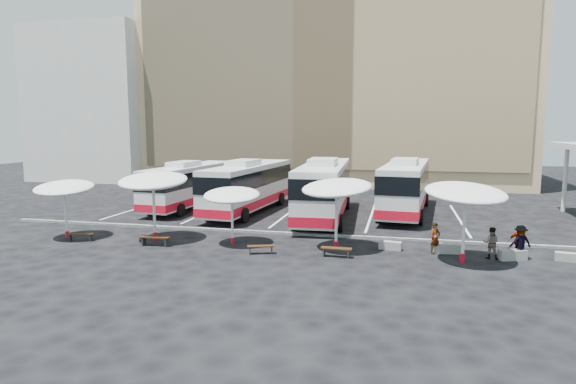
% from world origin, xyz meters
% --- Properties ---
extents(ground, '(120.00, 120.00, 0.00)m').
position_xyz_m(ground, '(0.00, 0.00, 0.00)').
color(ground, black).
rests_on(ground, ground).
extents(sandstone_building, '(42.00, 18.25, 29.60)m').
position_xyz_m(sandstone_building, '(0.00, 31.87, 12.63)').
color(sandstone_building, tan).
rests_on(sandstone_building, ground).
extents(apartment_block, '(14.00, 14.00, 18.00)m').
position_xyz_m(apartment_block, '(-28.00, 28.00, 9.00)').
color(apartment_block, silver).
rests_on(apartment_block, ground).
extents(curb_divider, '(34.00, 0.25, 0.15)m').
position_xyz_m(curb_divider, '(0.00, 0.50, 0.07)').
color(curb_divider, black).
rests_on(curb_divider, ground).
extents(bay_lines, '(24.15, 12.00, 0.01)m').
position_xyz_m(bay_lines, '(0.00, 8.00, 0.01)').
color(bay_lines, white).
rests_on(bay_lines, ground).
extents(bus_0, '(3.28, 11.85, 3.72)m').
position_xyz_m(bus_0, '(-8.12, 8.31, 1.90)').
color(bus_0, silver).
rests_on(bus_0, ground).
extents(bus_1, '(3.61, 12.66, 3.97)m').
position_xyz_m(bus_1, '(-3.03, 7.48, 2.03)').
color(bus_1, silver).
rests_on(bus_1, ground).
extents(bus_2, '(3.63, 13.46, 4.23)m').
position_xyz_m(bus_2, '(2.83, 6.31, 2.16)').
color(bus_2, silver).
rests_on(bus_2, ground).
extents(bus_3, '(3.91, 13.14, 4.11)m').
position_xyz_m(bus_3, '(8.35, 9.58, 2.10)').
color(bus_3, silver).
rests_on(bus_3, ground).
extents(sunshade_0, '(3.97, 4.00, 3.38)m').
position_xyz_m(sunshade_0, '(-10.60, -3.14, 2.88)').
color(sunshade_0, silver).
rests_on(sunshade_0, ground).
extents(sunshade_1, '(4.23, 4.27, 3.93)m').
position_xyz_m(sunshade_1, '(-5.39, -2.52, 3.34)').
color(sunshade_1, silver).
rests_on(sunshade_1, ground).
extents(sunshade_2, '(3.45, 3.48, 3.15)m').
position_xyz_m(sunshade_2, '(-0.82, -2.44, 2.68)').
color(sunshade_2, silver).
rests_on(sunshade_2, ground).
extents(sunshade_3, '(4.77, 4.79, 3.77)m').
position_xyz_m(sunshade_3, '(4.78, -2.23, 3.20)').
color(sunshade_3, silver).
rests_on(sunshade_3, ground).
extents(sunshade_4, '(4.84, 4.86, 3.85)m').
position_xyz_m(sunshade_4, '(10.88, -3.38, 3.27)').
color(sunshade_4, silver).
rests_on(sunshade_4, ground).
extents(wood_bench_0, '(1.43, 0.77, 0.43)m').
position_xyz_m(wood_bench_0, '(-9.31, -3.69, 0.33)').
color(wood_bench_0, black).
rests_on(wood_bench_0, ground).
extents(wood_bench_1, '(1.66, 0.52, 0.50)m').
position_xyz_m(wood_bench_1, '(-4.73, -3.72, 0.39)').
color(wood_bench_1, black).
rests_on(wood_bench_1, ground).
extents(wood_bench_2, '(1.41, 0.78, 0.42)m').
position_xyz_m(wood_bench_2, '(1.25, -4.04, 0.32)').
color(wood_bench_2, black).
rests_on(wood_bench_2, ground).
extents(wood_bench_3, '(1.52, 0.46, 0.46)m').
position_xyz_m(wood_bench_3, '(5.00, -3.79, 0.35)').
color(wood_bench_3, black).
rests_on(wood_bench_3, ground).
extents(conc_bench_0, '(1.20, 0.58, 0.43)m').
position_xyz_m(conc_bench_0, '(7.54, -1.72, 0.22)').
color(conc_bench_0, gray).
rests_on(conc_bench_0, ground).
extents(conc_bench_1, '(1.33, 0.60, 0.48)m').
position_xyz_m(conc_bench_1, '(10.35, -1.81, 0.24)').
color(conc_bench_1, gray).
rests_on(conc_bench_1, ground).
extents(conc_bench_2, '(1.36, 0.84, 0.49)m').
position_xyz_m(conc_bench_2, '(13.26, -2.40, 0.24)').
color(conc_bench_2, gray).
rests_on(conc_bench_2, ground).
extents(conc_bench_3, '(1.14, 0.53, 0.41)m').
position_xyz_m(conc_bench_3, '(15.77, -2.05, 0.21)').
color(conc_bench_3, gray).
rests_on(conc_bench_3, ground).
extents(passenger_0, '(0.68, 0.66, 1.58)m').
position_xyz_m(passenger_0, '(9.73, -2.09, 0.79)').
color(passenger_0, black).
rests_on(passenger_0, ground).
extents(passenger_1, '(0.82, 0.68, 1.54)m').
position_xyz_m(passenger_1, '(12.29, -2.37, 0.77)').
color(passenger_1, black).
rests_on(passenger_1, ground).
extents(passenger_2, '(0.99, 0.62, 1.57)m').
position_xyz_m(passenger_2, '(13.61, -1.89, 0.78)').
color(passenger_2, black).
rests_on(passenger_2, ground).
extents(passenger_3, '(1.21, 0.90, 1.67)m').
position_xyz_m(passenger_3, '(13.60, -2.23, 0.83)').
color(passenger_3, black).
rests_on(passenger_3, ground).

